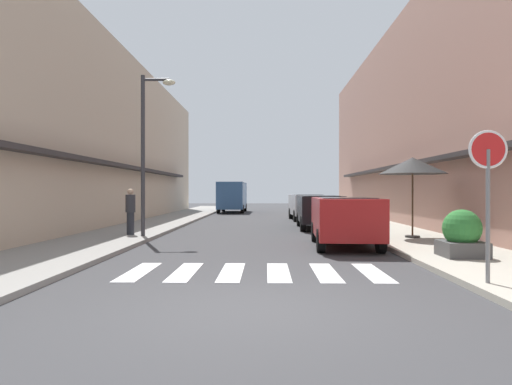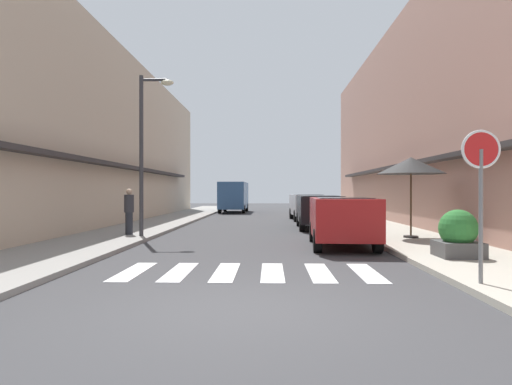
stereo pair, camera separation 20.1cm
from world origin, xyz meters
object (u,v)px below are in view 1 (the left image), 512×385
Objects in this scene: cafe_umbrella at (413,166)px; parked_car_far at (307,204)px; street_lamp at (148,138)px; planter_corner at (462,235)px; parked_car_near at (345,216)px; pedestrian_walking_near at (130,211)px; delivery_van at (232,194)px; round_street_sign at (488,166)px; parked_car_mid at (319,208)px.

parked_car_far is at bearing 103.22° from cafe_umbrella.
street_lamp is 10.25m from planter_corner.
pedestrian_walking_near is at bearing 161.51° from parked_car_near.
round_street_sign reaches higher than delivery_van.
round_street_sign is (1.37, -18.20, 1.16)m from parked_car_far.
pedestrian_walking_near is at bearing 175.47° from cafe_umbrella.
planter_corner is (2.25, -9.31, -0.29)m from parked_car_mid.
parked_car_far is 1.54× the size of cafe_umbrella.
parked_car_mid is 1.65× the size of cafe_umbrella.
planter_corner is at bearing -132.15° from pedestrian_walking_near.
planter_corner is (0.88, 3.05, -1.45)m from round_street_sign.
round_street_sign is 0.96× the size of cafe_umbrella.
street_lamp reaches higher than parked_car_near.
street_lamp is at bearing -94.04° from delivery_van.
parked_car_mid is 3.95× the size of planter_corner.
cafe_umbrella is at bearing 32.73° from parked_car_near.
round_street_sign is at bearing -85.71° from parked_car_far.
parked_car_near is 2.55× the size of pedestrian_walking_near.
planter_corner is at bearing -76.43° from parked_car_mid.
delivery_van is 21.59m from cafe_umbrella.
street_lamp is (-6.38, 1.94, 2.56)m from parked_car_near.
street_lamp reaches higher than planter_corner.
planter_corner is 10.73m from pedestrian_walking_near.
pedestrian_walking_near is (-7.13, -4.12, 0.05)m from parked_car_mid.
round_street_sign is 11.08m from street_lamp.
street_lamp reaches higher than parked_car_mid.
parked_car_near is 3.60m from planter_corner.
street_lamp is at bearing 151.20° from planter_corner.
street_lamp is (-6.38, -4.56, 2.56)m from parked_car_mid.
pedestrian_walking_near is (-0.75, 0.45, -2.51)m from street_lamp.
cafe_umbrella is at bearing -107.73° from pedestrian_walking_near.
parked_car_mid is at bearing -90.00° from parked_car_far.
parked_car_near is 1.02× the size of parked_car_far.
pedestrian_walking_near is (-8.50, 8.24, -1.10)m from round_street_sign.
pedestrian_walking_near is (-2.16, -19.46, -0.43)m from delivery_van.
parked_car_mid is (0.00, 6.50, 0.00)m from parked_car_near.
delivery_van is 0.98× the size of street_lamp.
parked_car_mid and parked_car_far have the same top height.
parked_car_mid is 8.24m from pedestrian_walking_near.
parked_car_near reaches higher than planter_corner.
pedestrian_walking_near is at bearing -125.60° from parked_car_far.
street_lamp is 2.08× the size of cafe_umbrella.
cafe_umbrella is at bearing 81.21° from round_street_sign.
parked_car_mid is at bearing 103.57° from planter_corner.
round_street_sign is at bearing -45.16° from street_lamp.
parked_car_near is 22.41m from delivery_van.
parked_car_far is 0.74× the size of street_lamp.
planter_corner is (8.63, -4.74, -2.85)m from street_lamp.
parked_car_far is at bearing 94.29° from round_street_sign.
parked_car_near is 1.62× the size of round_street_sign.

